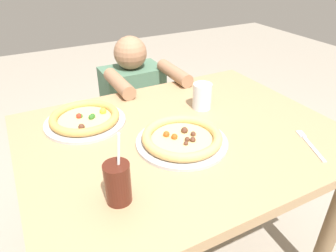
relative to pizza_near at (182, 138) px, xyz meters
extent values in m
cube|color=tan|center=(0.04, 0.06, -0.04)|extent=(1.21, 0.94, 0.04)
cylinder|color=#826748|center=(0.56, -0.32, -0.42)|extent=(0.07, 0.07, 0.71)
cylinder|color=#826748|center=(-0.48, 0.45, -0.42)|extent=(0.07, 0.07, 0.71)
cylinder|color=#826748|center=(0.56, 0.45, -0.42)|extent=(0.07, 0.07, 0.71)
cylinder|color=#B7B7BC|center=(0.00, 0.00, -0.02)|extent=(0.34, 0.34, 0.01)
cylinder|color=#E5CC7F|center=(0.00, 0.00, 0.00)|extent=(0.23, 0.23, 0.01)
torus|color=tan|center=(0.00, 0.00, 0.01)|extent=(0.29, 0.29, 0.03)
sphere|color=brown|center=(0.05, 0.00, 0.01)|extent=(0.02, 0.02, 0.02)
sphere|color=brown|center=(0.01, -0.02, 0.01)|extent=(0.02, 0.02, 0.02)
sphere|color=brown|center=(0.02, -0.03, 0.01)|extent=(0.02, 0.02, 0.02)
sphere|color=#BF4C19|center=(-0.04, 0.04, 0.01)|extent=(0.02, 0.02, 0.02)
sphere|color=brown|center=(-0.01, -0.04, 0.01)|extent=(0.02, 0.02, 0.02)
sphere|color=#BF4C19|center=(-0.02, 0.01, 0.01)|extent=(0.02, 0.02, 0.02)
sphere|color=brown|center=(0.03, 0.03, 0.01)|extent=(0.03, 0.03, 0.03)
cylinder|color=#B7B7BC|center=(-0.27, 0.31, -0.02)|extent=(0.33, 0.33, 0.01)
cylinder|color=#E5CC7F|center=(-0.27, 0.31, 0.00)|extent=(0.21, 0.21, 0.01)
torus|color=tan|center=(-0.27, 0.31, 0.01)|extent=(0.28, 0.28, 0.03)
sphere|color=#2D6623|center=(-0.24, 0.30, 0.01)|extent=(0.02, 0.02, 0.02)
sphere|color=brown|center=(-0.31, 0.24, 0.01)|extent=(0.02, 0.02, 0.02)
sphere|color=maroon|center=(-0.29, 0.34, 0.01)|extent=(0.02, 0.02, 0.02)
sphere|color=maroon|center=(-0.29, 0.33, 0.01)|extent=(0.02, 0.02, 0.02)
sphere|color=#2D6623|center=(-0.25, 0.30, 0.01)|extent=(0.02, 0.02, 0.02)
sphere|color=gold|center=(-0.19, 0.32, 0.01)|extent=(0.03, 0.03, 0.03)
sphere|color=#2D6623|center=(-0.29, 0.33, 0.01)|extent=(0.02, 0.02, 0.02)
cylinder|color=#4C1E14|center=(-0.30, -0.17, 0.04)|extent=(0.07, 0.07, 0.12)
cylinder|color=white|center=(-0.29, -0.17, 0.14)|extent=(0.02, 0.01, 0.11)
cylinder|color=silver|center=(0.22, 0.21, 0.04)|extent=(0.08, 0.08, 0.11)
cube|color=white|center=(0.21, 0.22, 0.07)|extent=(0.03, 0.03, 0.03)
cube|color=white|center=(0.23, 0.20, 0.06)|extent=(0.03, 0.03, 0.03)
cube|color=white|center=(0.24, 0.21, 0.07)|extent=(0.03, 0.03, 0.02)
cube|color=silver|center=(0.40, -0.25, -0.02)|extent=(0.08, 0.15, 0.00)
cube|color=silver|center=(0.44, -0.16, -0.02)|extent=(0.04, 0.05, 0.00)
cylinder|color=#333847|center=(0.12, 0.79, -0.55)|extent=(0.28, 0.28, 0.45)
cube|color=#4C7259|center=(0.12, 0.79, -0.16)|extent=(0.35, 0.22, 0.31)
sphere|color=#A37556|center=(0.12, 0.79, 0.08)|extent=(0.19, 0.19, 0.19)
cylinder|color=#A37556|center=(-0.04, 0.56, 0.01)|extent=(0.07, 0.28, 0.07)
cylinder|color=#A37556|center=(0.28, 0.56, 0.01)|extent=(0.07, 0.28, 0.07)
camera|label=1|loc=(-0.49, -0.82, 0.62)|focal=33.47mm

